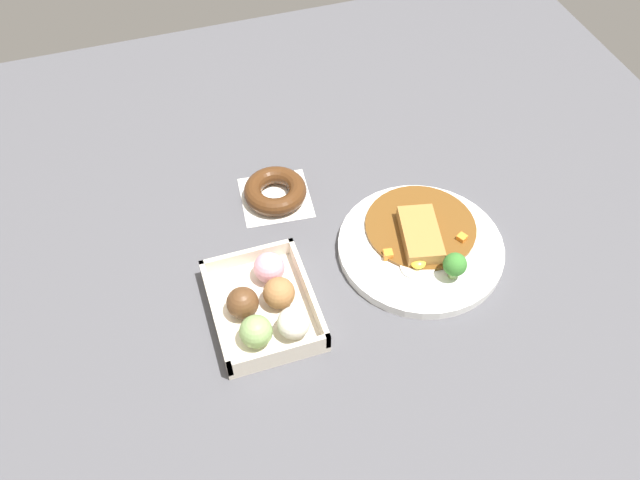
# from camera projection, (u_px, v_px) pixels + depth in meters

# --- Properties ---
(ground_plane) EXTENTS (1.60, 1.60, 0.00)m
(ground_plane) POSITION_uv_depth(u_px,v_px,m) (345.00, 267.00, 1.15)
(ground_plane) COLOR #4C4C51
(curry_plate) EXTENTS (0.29, 0.29, 0.07)m
(curry_plate) POSITION_uv_depth(u_px,v_px,m) (421.00, 245.00, 1.16)
(curry_plate) COLOR white
(curry_plate) RESTS_ON ground_plane
(donut_box) EXTENTS (0.21, 0.16, 0.06)m
(donut_box) POSITION_uv_depth(u_px,v_px,m) (266.00, 305.00, 1.06)
(donut_box) COLOR beige
(donut_box) RESTS_ON ground_plane
(chocolate_ring_donut) EXTENTS (0.14, 0.14, 0.04)m
(chocolate_ring_donut) POSITION_uv_depth(u_px,v_px,m) (275.00, 191.00, 1.24)
(chocolate_ring_donut) COLOR white
(chocolate_ring_donut) RESTS_ON ground_plane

